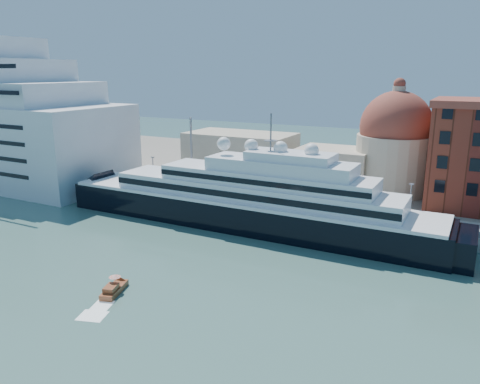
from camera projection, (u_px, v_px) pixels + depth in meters
The scene contains 9 objects.
ground at pixel (185, 267), 76.25m from camera, with size 400.00×400.00×0.00m, color #376059.
quay at pixel (270, 207), 105.09m from camera, with size 180.00×10.00×2.50m, color gray.
land at pixel (325, 174), 140.31m from camera, with size 260.00×72.00×2.00m, color slate.
quay_fence at pixel (261, 204), 100.77m from camera, with size 180.00×0.10×1.20m, color slate.
superyacht at pixel (231, 202), 96.52m from camera, with size 90.84×12.59×27.15m.
service_barge at pixel (93, 198), 113.80m from camera, with size 13.93×5.52×3.07m.
water_taxi at pixel (114, 289), 66.97m from camera, with size 3.59×6.09×2.75m.
church at pixel (331, 151), 120.13m from camera, with size 66.00×18.00×25.50m.
lamp_posts at pixel (217, 166), 107.13m from camera, with size 120.80×2.40×18.00m.
Camera 1 is at (40.83, -58.47, 30.95)m, focal length 35.00 mm.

